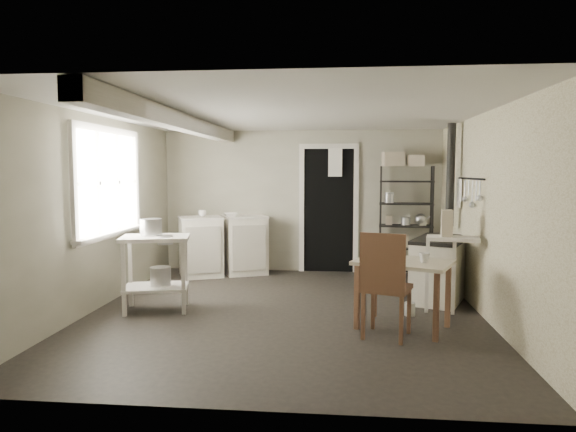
# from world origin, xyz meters

# --- Properties ---
(floor) EXTENTS (5.00, 5.00, 0.00)m
(floor) POSITION_xyz_m (0.00, 0.00, 0.00)
(floor) COLOR black
(floor) RESTS_ON ground
(ceiling) EXTENTS (5.00, 5.00, 0.00)m
(ceiling) POSITION_xyz_m (0.00, 0.00, 2.30)
(ceiling) COLOR beige
(ceiling) RESTS_ON wall_back
(wall_back) EXTENTS (4.50, 0.02, 2.30)m
(wall_back) POSITION_xyz_m (0.00, 2.50, 1.15)
(wall_back) COLOR #A7A28E
(wall_back) RESTS_ON ground
(wall_front) EXTENTS (4.50, 0.02, 2.30)m
(wall_front) POSITION_xyz_m (0.00, -2.50, 1.15)
(wall_front) COLOR #A7A28E
(wall_front) RESTS_ON ground
(wall_left) EXTENTS (0.02, 5.00, 2.30)m
(wall_left) POSITION_xyz_m (-2.25, 0.00, 1.15)
(wall_left) COLOR #A7A28E
(wall_left) RESTS_ON ground
(wall_right) EXTENTS (0.02, 5.00, 2.30)m
(wall_right) POSITION_xyz_m (2.25, 0.00, 1.15)
(wall_right) COLOR #A7A28E
(wall_right) RESTS_ON ground
(window) EXTENTS (0.12, 1.76, 1.28)m
(window) POSITION_xyz_m (-2.22, 0.20, 1.50)
(window) COLOR silver
(window) RESTS_ON wall_left
(doorway) EXTENTS (0.96, 0.10, 2.08)m
(doorway) POSITION_xyz_m (0.45, 2.47, 1.00)
(doorway) COLOR silver
(doorway) RESTS_ON ground
(ceiling_beam) EXTENTS (0.18, 5.00, 0.18)m
(ceiling_beam) POSITION_xyz_m (-1.20, 0.00, 2.20)
(ceiling_beam) COLOR silver
(ceiling_beam) RESTS_ON ceiling
(wallpaper_panel) EXTENTS (0.01, 5.00, 2.30)m
(wallpaper_panel) POSITION_xyz_m (2.24, 0.00, 1.15)
(wallpaper_panel) COLOR beige
(wallpaper_panel) RESTS_ON wall_right
(utensil_rail) EXTENTS (0.06, 1.20, 0.44)m
(utensil_rail) POSITION_xyz_m (2.19, 0.60, 1.55)
(utensil_rail) COLOR #A5A5A7
(utensil_rail) RESTS_ON wall_right
(prep_table) EXTENTS (0.88, 0.71, 0.88)m
(prep_table) POSITION_xyz_m (-1.53, -0.07, 0.40)
(prep_table) COLOR silver
(prep_table) RESTS_ON ground
(stockpot) EXTENTS (0.32, 0.32, 0.27)m
(stockpot) POSITION_xyz_m (-1.61, 0.03, 0.94)
(stockpot) COLOR #A5A5A7
(stockpot) RESTS_ON prep_table
(saucepan) EXTENTS (0.19, 0.19, 0.10)m
(saucepan) POSITION_xyz_m (-1.39, -0.14, 0.85)
(saucepan) COLOR #A5A5A7
(saucepan) RESTS_ON prep_table
(bucket) EXTENTS (0.29, 0.29, 0.26)m
(bucket) POSITION_xyz_m (-1.48, -0.06, 0.39)
(bucket) COLOR #A5A5A7
(bucket) RESTS_ON prep_table
(base_cabinets) EXTENTS (1.54, 1.11, 0.93)m
(base_cabinets) POSITION_xyz_m (-1.21, 2.07, 0.46)
(base_cabinets) COLOR silver
(base_cabinets) RESTS_ON ground
(mixing_bowl) EXTENTS (0.38, 0.38, 0.07)m
(mixing_bowl) POSITION_xyz_m (-1.07, 2.02, 0.96)
(mixing_bowl) COLOR white
(mixing_bowl) RESTS_ON base_cabinets
(counter_cup) EXTENTS (0.16, 0.16, 0.10)m
(counter_cup) POSITION_xyz_m (-1.53, 2.02, 0.97)
(counter_cup) COLOR white
(counter_cup) RESTS_ON base_cabinets
(shelf_rack) EXTENTS (0.84, 0.38, 1.72)m
(shelf_rack) POSITION_xyz_m (1.65, 2.19, 0.95)
(shelf_rack) COLOR black
(shelf_rack) RESTS_ON ground
(shelf_jar) EXTENTS (0.10, 0.10, 0.20)m
(shelf_jar) POSITION_xyz_m (1.40, 2.19, 1.37)
(shelf_jar) COLOR white
(shelf_jar) RESTS_ON shelf_rack
(storage_box_a) EXTENTS (0.34, 0.30, 0.22)m
(storage_box_a) POSITION_xyz_m (1.45, 2.23, 2.01)
(storage_box_a) COLOR beige
(storage_box_a) RESTS_ON shelf_rack
(storage_box_b) EXTENTS (0.30, 0.28, 0.17)m
(storage_box_b) POSITION_xyz_m (1.79, 2.24, 1.99)
(storage_box_b) COLOR beige
(storage_box_b) RESTS_ON shelf_rack
(stove) EXTENTS (0.90, 1.15, 0.79)m
(stove) POSITION_xyz_m (1.89, 0.74, 0.44)
(stove) COLOR silver
(stove) RESTS_ON ground
(stovepipe) EXTENTS (0.13, 0.13, 1.53)m
(stovepipe) POSITION_xyz_m (2.10, 1.19, 1.59)
(stovepipe) COLOR black
(stovepipe) RESTS_ON stove
(side_ledge) EXTENTS (0.64, 0.42, 0.90)m
(side_ledge) POSITION_xyz_m (1.91, 0.09, 0.43)
(side_ledge) COLOR silver
(side_ledge) RESTS_ON ground
(oats_box) EXTENTS (0.15, 0.22, 0.30)m
(oats_box) POSITION_xyz_m (1.84, 0.13, 1.01)
(oats_box) COLOR beige
(oats_box) RESTS_ON side_ledge
(work_table) EXTENTS (1.13, 0.98, 0.72)m
(work_table) POSITION_xyz_m (1.28, -0.50, 0.38)
(work_table) COLOR beige
(work_table) RESTS_ON ground
(table_cup) EXTENTS (0.13, 0.13, 0.10)m
(table_cup) POSITION_xyz_m (1.48, -0.61, 0.81)
(table_cup) COLOR white
(table_cup) RESTS_ON work_table
(chair) EXTENTS (0.56, 0.57, 1.06)m
(chair) POSITION_xyz_m (1.09, -0.80, 0.48)
(chair) COLOR brown
(chair) RESTS_ON ground
(flour_sack) EXTENTS (0.50, 0.46, 0.51)m
(flour_sack) POSITION_xyz_m (1.22, 1.99, 0.24)
(flour_sack) COLOR white
(flour_sack) RESTS_ON ground
(floor_crock) EXTENTS (0.13, 0.13, 0.15)m
(floor_crock) POSITION_xyz_m (1.43, -0.02, 0.07)
(floor_crock) COLOR white
(floor_crock) RESTS_ON ground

